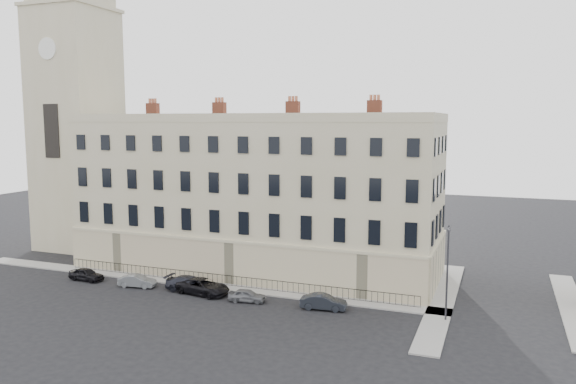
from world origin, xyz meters
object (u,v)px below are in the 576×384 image
object	(u,v)px
car_b	(137,281)
car_c	(190,284)
car_e	(247,296)
car_a	(86,274)
car_f	(324,302)
car_d	(203,286)
streetlamp	(447,269)

from	to	relation	value
car_b	car_c	bearing A→B (deg)	-92.77
car_c	car_e	xyz separation A→B (m)	(5.97, -0.83, -0.13)
car_b	car_e	size ratio (longest dim) A/B	1.08
car_a	car_c	distance (m)	11.08
car_f	car_d	bearing A→B (deg)	82.33
car_a	car_e	distance (m)	17.05
car_c	streetlamp	bearing A→B (deg)	-88.83
car_d	car_e	size ratio (longest dim) A/B	1.54
car_a	car_b	xyz separation A→B (m)	(5.83, -0.05, -0.03)
car_c	car_f	xyz separation A→B (m)	(12.55, -0.37, -0.05)
car_a	car_c	xyz separation A→B (m)	(11.07, 0.52, 0.07)
car_c	streetlamp	xyz separation A→B (m)	(22.03, 0.29, 3.43)
car_a	streetlamp	xyz separation A→B (m)	(33.10, 0.81, 3.50)
car_f	streetlamp	world-z (taller)	streetlamp
car_e	streetlamp	xyz separation A→B (m)	(16.05, 1.12, 3.56)
car_c	car_f	bearing A→B (deg)	-91.29
car_d	streetlamp	world-z (taller)	streetlamp
car_a	car_e	xyz separation A→B (m)	(17.04, -0.31, -0.06)
car_a	car_e	bearing A→B (deg)	-87.96
car_c	streetlamp	world-z (taller)	streetlamp
car_a	car_d	size ratio (longest dim) A/B	0.72
car_b	car_d	distance (m)	6.69
car_c	car_e	bearing A→B (deg)	-97.53
car_a	streetlamp	distance (m)	33.29
car_d	car_e	xyz separation A→B (m)	(4.53, -0.58, -0.14)
car_b	car_a	bearing A→B (deg)	80.42
car_b	car_e	bearing A→B (deg)	-100.36
streetlamp	car_a	bearing A→B (deg)	-173.42
car_c	car_f	size ratio (longest dim) A/B	1.24
car_b	car_c	xyz separation A→B (m)	(5.24, 0.58, 0.11)
car_a	car_d	xyz separation A→B (m)	(12.52, 0.27, 0.08)
car_f	streetlamp	size ratio (longest dim) A/B	0.51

